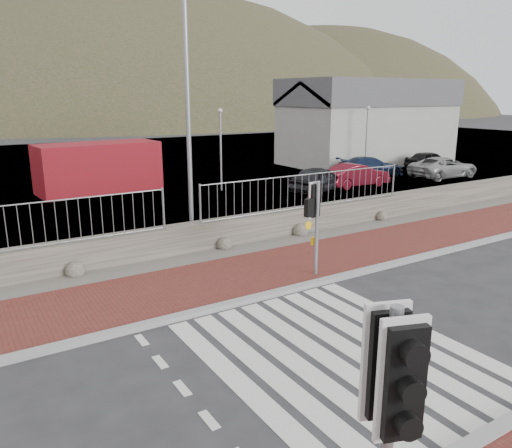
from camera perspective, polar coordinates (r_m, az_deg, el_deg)
ground at (r=9.95m, az=9.36°, el=-14.39°), size 220.00×220.00×0.00m
sidewalk_far at (r=13.30m, az=-3.55°, el=-6.35°), size 40.00×3.00×0.08m
kerb_near at (r=8.30m, az=24.17°, el=-21.69°), size 40.00×0.25×0.12m
kerb_far at (r=12.09m, az=-0.11°, el=-8.48°), size 40.00×0.25×0.12m
zebra_crossing at (r=9.95m, az=9.36°, el=-14.36°), size 4.62×5.60×0.01m
gravel_strip at (r=14.99m, az=-7.22°, el=-4.03°), size 40.00×1.50×0.06m
stone_wall at (r=15.56m, az=-8.52°, el=-1.75°), size 40.00×0.60×0.90m
railing at (r=15.10m, az=-8.48°, el=3.10°), size 18.07×0.07×1.22m
quay at (r=35.17m, az=-22.21°, el=5.70°), size 120.00×40.00×0.50m
harbor_building at (r=36.97m, az=12.71°, el=11.38°), size 12.20×6.20×5.80m
hills_backdrop at (r=99.17m, az=-23.39°, el=-2.93°), size 254.00×90.00×100.00m
traffic_signal_near at (r=4.81m, az=15.11°, el=-18.44°), size 0.50×0.39×3.06m
traffic_signal_far at (r=13.13m, az=6.93°, el=1.78°), size 0.63×0.27×2.61m
streetlight at (r=15.99m, az=-7.32°, el=14.08°), size 1.72×0.68×8.31m
shipping_container at (r=26.46m, az=-17.55°, el=6.19°), size 6.04×2.90×2.45m
car_a at (r=25.53m, az=7.18°, el=5.15°), size 4.06×2.68×1.29m
car_b at (r=27.20m, az=11.39°, el=5.50°), size 3.79×1.44×1.23m
car_c at (r=30.94m, az=12.96°, el=6.42°), size 4.31×2.78×1.16m
car_d at (r=31.61m, az=20.64°, el=6.08°), size 4.43×2.12×1.22m
car_e at (r=35.10m, az=19.21°, el=6.92°), size 3.55×1.73×1.17m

